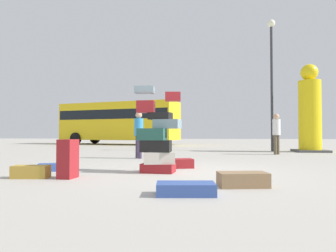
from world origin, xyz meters
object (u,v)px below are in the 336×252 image
(suitcase_tower, at_px, (157,138))
(suitcase_navy_left_side, at_px, (57,167))
(suitcase_brown_white_trunk, at_px, (243,180))
(suitcase_maroon_right_side, at_px, (179,163))
(lamp_post, at_px, (272,65))
(parked_bus, at_px, (119,120))
(suitcase_navy_behind_tower, at_px, (186,189))
(suitcase_maroon_upright_blue, at_px, (68,159))
(yellow_dummy_statue, at_px, (310,113))
(suitcase_tan_foreground_far, at_px, (31,172))
(person_bearded_onlooker, at_px, (276,130))
(person_tourist_with_camera, at_px, (139,131))

(suitcase_tower, bearing_deg, suitcase_navy_left_side, -179.51)
(suitcase_tower, distance_m, suitcase_brown_white_trunk, 2.33)
(suitcase_maroon_right_side, distance_m, lamp_post, 9.15)
(suitcase_tower, bearing_deg, parked_bus, 108.69)
(suitcase_navy_behind_tower, height_order, suitcase_maroon_upright_blue, suitcase_maroon_upright_blue)
(suitcase_navy_left_side, bearing_deg, yellow_dummy_statue, 20.64)
(suitcase_navy_left_side, bearing_deg, suitcase_tan_foreground_far, -111.00)
(suitcase_tower, distance_m, yellow_dummy_statue, 9.72)
(suitcase_navy_left_side, xyz_separation_m, suitcase_maroon_upright_blue, (0.74, -1.02, 0.28))
(suitcase_navy_left_side, distance_m, suitcase_brown_white_trunk, 4.15)
(suitcase_tower, distance_m, suitcase_navy_left_side, 2.35)
(suitcase_brown_white_trunk, bearing_deg, suitcase_navy_left_side, 147.93)
(suitcase_maroon_right_side, bearing_deg, suitcase_navy_left_side, -178.23)
(suitcase_maroon_upright_blue, xyz_separation_m, parked_bus, (-3.87, 16.97, 1.47))
(parked_bus, bearing_deg, suitcase_maroon_upright_blue, -62.62)
(person_bearded_onlooker, distance_m, parked_bus, 13.73)
(suitcase_maroon_right_side, height_order, person_tourist_with_camera, person_tourist_with_camera)
(lamp_post, bearing_deg, suitcase_navy_left_side, -128.60)
(suitcase_brown_white_trunk, distance_m, parked_bus, 18.93)
(suitcase_maroon_upright_blue, distance_m, person_bearded_onlooker, 8.79)
(yellow_dummy_statue, relative_size, parked_bus, 0.42)
(suitcase_navy_behind_tower, height_order, person_bearded_onlooker, person_bearded_onlooker)
(suitcase_navy_left_side, height_order, parked_bus, parked_bus)
(suitcase_navy_behind_tower, xyz_separation_m, yellow_dummy_statue, (5.08, 10.02, 1.68))
(yellow_dummy_statue, bearing_deg, parked_bus, 143.76)
(suitcase_brown_white_trunk, bearing_deg, suitcase_maroon_upright_blue, 160.19)
(suitcase_tower, bearing_deg, yellow_dummy_statue, 53.01)
(suitcase_navy_behind_tower, bearing_deg, lamp_post, 65.05)
(suitcase_tan_foreground_far, height_order, suitcase_navy_behind_tower, suitcase_tan_foreground_far)
(suitcase_tan_foreground_far, xyz_separation_m, person_tourist_with_camera, (1.07, 4.53, 0.81))
(lamp_post, bearing_deg, person_bearded_onlooker, -98.89)
(person_bearded_onlooker, bearing_deg, person_tourist_with_camera, -24.15)
(suitcase_tower, xyz_separation_m, suitcase_maroon_right_side, (0.39, 0.84, -0.63))
(suitcase_tower, relative_size, parked_bus, 0.20)
(suitcase_maroon_right_side, bearing_deg, suitcase_tan_foreground_far, -159.60)
(yellow_dummy_statue, distance_m, parked_bus, 13.89)
(suitcase_maroon_right_side, height_order, yellow_dummy_statue, yellow_dummy_statue)
(suitcase_tower, bearing_deg, suitcase_maroon_right_side, 64.85)
(person_tourist_with_camera, distance_m, yellow_dummy_statue, 8.21)
(suitcase_navy_left_side, height_order, person_bearded_onlooker, person_bearded_onlooker)
(yellow_dummy_statue, xyz_separation_m, lamp_post, (-1.56, 0.42, 2.30))
(person_tourist_with_camera, bearing_deg, suitcase_tower, -18.43)
(suitcase_maroon_upright_blue, bearing_deg, suitcase_navy_behind_tower, -24.67)
(person_bearded_onlooker, bearing_deg, suitcase_maroon_right_side, 5.30)
(lamp_post, bearing_deg, suitcase_maroon_upright_blue, -122.18)
(suitcase_maroon_upright_blue, relative_size, parked_bus, 0.08)
(suitcase_tan_foreground_far, xyz_separation_m, parked_bus, (-3.17, 17.03, 1.72))
(suitcase_maroon_right_side, xyz_separation_m, person_tourist_with_camera, (-1.53, 2.60, 0.81))
(suitcase_brown_white_trunk, xyz_separation_m, person_tourist_with_camera, (-2.72, 5.02, 0.81))
(person_tourist_with_camera, height_order, lamp_post, lamp_post)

